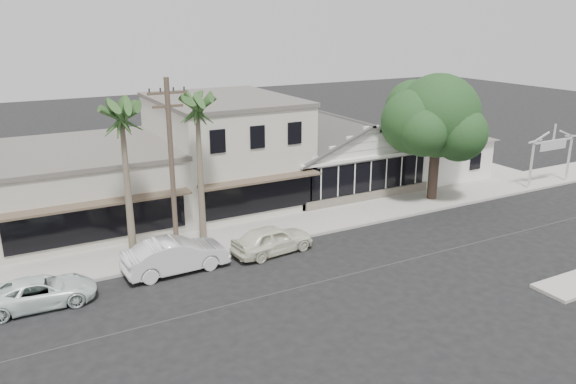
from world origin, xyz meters
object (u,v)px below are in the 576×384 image
shade_tree (434,118)px  arch_sign (553,143)px  car_1 (176,255)px  car_2 (41,292)px  utility_pole (172,168)px  car_0 (272,239)px

shade_tree → arch_sign: bearing=-10.1°
car_1 → car_2: car_1 is taller
utility_pole → shade_tree: bearing=5.8°
car_0 → car_2: bearing=85.1°
arch_sign → utility_pole: size_ratio=0.46×
car_1 → car_2: (-5.97, -0.51, -0.20)m
utility_pole → car_2: size_ratio=2.03×
car_2 → shade_tree: (24.10, 3.26, 4.83)m
utility_pole → car_2: (-6.33, -1.45, -4.17)m
car_0 → utility_pole: bearing=69.5°
car_2 → arch_sign: bearing=-85.1°
arch_sign → car_1: (-27.76, -1.04, -2.35)m
car_0 → car_1: car_1 is taller
car_1 → car_2: bearing=93.1°
car_1 → shade_tree: bearing=-83.2°
utility_pole → shade_tree: utility_pole is taller
shade_tree → car_2: bearing=-172.3°
utility_pole → car_1: size_ratio=1.82×
utility_pole → car_0: bearing=-14.2°
utility_pole → car_1: utility_pole is taller
car_1 → utility_pole: bearing=-22.7°
arch_sign → car_2: arch_sign is taller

